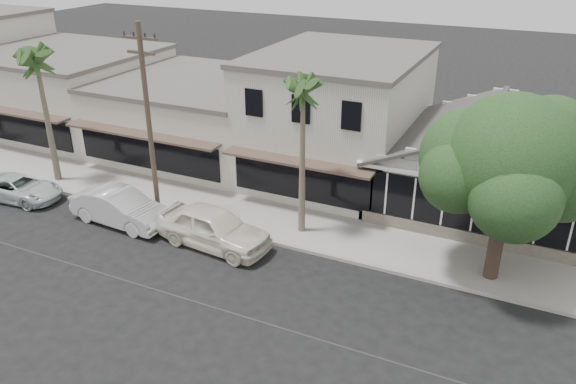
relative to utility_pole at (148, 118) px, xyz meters
The scene contains 13 objects.
ground 11.44m from the utility_pole, 30.02° to the right, with size 140.00×140.00×0.00m, color black.
sidewalk_north 5.06m from the utility_pole, 57.17° to the left, with size 90.00×3.50×0.15m, color #9E9991.
corner_shop 15.93m from the utility_pole, 27.45° to the left, with size 10.40×8.60×5.10m.
row_building_near 10.36m from the utility_pole, 54.14° to the left, with size 8.00×10.00×6.50m, color silver.
row_building_midnear 9.23m from the utility_pole, 109.87° to the left, with size 10.00×10.00×4.20m, color beige.
row_building_midfar 16.01m from the utility_pole, 148.42° to the left, with size 11.00×10.00×5.00m, color silver.
utility_pole is the anchor object (origin of this frame).
car_0 5.79m from the utility_pole, 19.23° to the right, with size 2.08×5.18×1.76m, color white.
car_1 4.36m from the utility_pole, 122.92° to the right, with size 1.71×4.92×1.62m, color silver.
car_2 8.58m from the utility_pole, 167.27° to the right, with size 2.04×4.43×1.23m, color silver.
shade_tree 15.18m from the utility_pole, ahead, with size 6.71×6.07×7.45m.
palm_east 7.30m from the utility_pole, ahead, with size 2.51×2.51×7.51m.
palm_mid 7.52m from the utility_pole, behind, with size 3.19×3.19×7.68m.
Camera 1 is at (6.87, -13.91, 12.48)m, focal length 35.00 mm.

